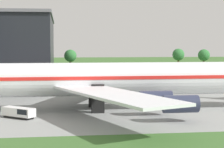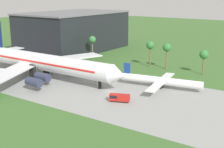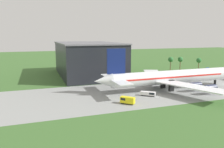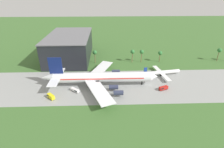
# 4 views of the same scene
# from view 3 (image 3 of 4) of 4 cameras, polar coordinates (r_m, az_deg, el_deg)

# --- Properties ---
(ground_plane) EXTENTS (600.00, 600.00, 0.00)m
(ground_plane) POSITION_cam_3_polar(r_m,az_deg,el_deg) (132.43, 26.82, -2.43)
(ground_plane) COLOR #3D662D
(taxiway_strip) EXTENTS (320.00, 44.00, 0.02)m
(taxiway_strip) POSITION_cam_3_polar(r_m,az_deg,el_deg) (132.42, 26.82, -2.43)
(taxiway_strip) COLOR gray
(taxiway_strip) RESTS_ON ground_plane
(jet_airliner) EXTENTS (76.84, 61.37, 20.51)m
(jet_airliner) POSITION_cam_3_polar(r_m,az_deg,el_deg) (110.27, 15.05, -0.80)
(jet_airliner) COLOR white
(jet_airliner) RESTS_ON ground_plane
(regional_aircraft) EXTENTS (28.59, 25.86, 7.78)m
(regional_aircraft) POSITION_cam_3_polar(r_m,az_deg,el_deg) (149.38, 26.50, -0.11)
(regional_aircraft) COLOR white
(regional_aircraft) RESTS_ON ground_plane
(baggage_tug) EXTENTS (5.34, 5.37, 2.78)m
(baggage_tug) POSITION_cam_3_polar(r_m,az_deg,el_deg) (84.91, 3.98, -6.83)
(baggage_tug) COLOR black
(baggage_tug) RESTS_ON ground_plane
(fuel_truck) EXTENTS (6.29, 5.56, 1.90)m
(fuel_truck) POSITION_cam_3_polar(r_m,az_deg,el_deg) (96.97, 9.53, -5.07)
(fuel_truck) COLOR black
(fuel_truck) RESTS_ON ground_plane
(terminal_building) EXTENTS (36.72, 61.20, 21.60)m
(terminal_building) POSITION_cam_3_polar(r_m,az_deg,el_deg) (146.03, -6.39, 3.95)
(terminal_building) COLOR black
(terminal_building) RESTS_ON ground_plane
(palm_tree_row) EXTENTS (120.81, 3.60, 11.97)m
(palm_tree_row) POSITION_cam_3_polar(r_m,az_deg,el_deg) (173.31, 22.39, 3.54)
(palm_tree_row) COLOR brown
(palm_tree_row) RESTS_ON ground_plane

